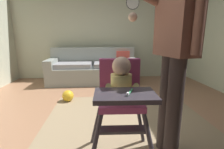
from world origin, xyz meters
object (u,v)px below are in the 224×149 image
Objects in this scene: high_chair at (121,92)px; adult_standing at (174,49)px; toy_ball at (68,96)px; wall_clock at (133,3)px; couch at (93,69)px.

high_chair is 0.59m from adult_standing.
high_chair is 4.81× the size of toy_ball.
couch is at bearing -155.71° from wall_clock.
wall_clock is (1.06, 0.48, 1.68)m from couch.
high_chair is at bearing 0.00° from adult_standing.
adult_standing is at bearing 16.61° from couch.
couch is 2.85m from high_chair.
high_chair reaches higher than toy_ball.
toy_ball is (-0.74, 1.51, -0.57)m from high_chair.
high_chair is at bearing -63.72° from toy_ball.
wall_clock reaches higher than high_chair.
couch is 2.24× the size of high_chair.
couch is at bearing 72.54° from toy_ball.
toy_ball is at bearing -17.46° from couch.
high_chair is 3.62m from wall_clock.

